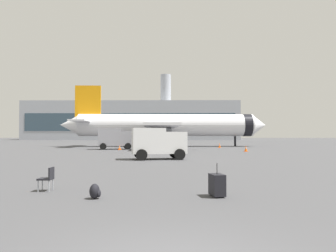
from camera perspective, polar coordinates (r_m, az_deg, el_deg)
airplane_at_gate at (r=55.12m, az=-0.54°, el=0.11°), size 35.73×32.19×10.50m
service_truck at (r=45.28m, az=-9.52°, el=-2.10°), size 5.17×3.41×2.90m
cargo_van at (r=26.49m, az=-1.78°, el=-2.85°), size 4.70×3.04×2.60m
safety_cone_near at (r=50.63m, az=9.21°, el=-3.45°), size 0.44×0.44×0.73m
safety_cone_mid at (r=39.85m, az=13.77°, el=-3.94°), size 0.44×0.44×0.73m
safety_cone_far at (r=43.55m, az=-8.67°, el=-3.83°), size 0.44×0.44×0.62m
rolling_suitcase at (r=10.82m, az=8.77°, el=-10.35°), size 0.53×0.71×1.10m
traveller_backpack at (r=10.63m, az=-12.92°, el=-11.35°), size 0.36×0.40×0.48m
gate_chair at (r=12.50m, az=-20.73°, el=-8.58°), size 0.48×0.48×0.86m
terminal_building at (r=135.94m, az=-6.28°, el=0.92°), size 87.22×20.65×27.58m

